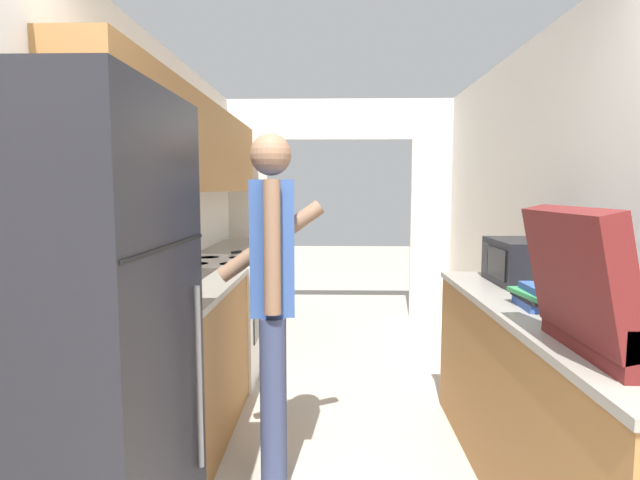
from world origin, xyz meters
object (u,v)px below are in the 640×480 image
object	(u,v)px
refrigerator	(73,363)
suitcase	(619,310)
person	(272,298)
book_stack	(546,297)
microwave	(526,262)
knife	(238,252)
range_oven	(220,317)

from	to	relation	value
refrigerator	suitcase	xyz separation A→B (m)	(1.84, 0.08, 0.17)
person	book_stack	world-z (taller)	person
refrigerator	person	distance (m)	0.99
refrigerator	person	size ratio (longest dim) A/B	1.03
person	suitcase	size ratio (longest dim) A/B	2.94
microwave	knife	xyz separation A→B (m)	(-1.98, 1.42, -0.12)
person	book_stack	size ratio (longest dim) A/B	5.39
refrigerator	suitcase	world-z (taller)	refrigerator
suitcase	microwave	xyz separation A→B (m)	(0.17, 1.27, -0.02)
refrigerator	range_oven	world-z (taller)	refrigerator
range_oven	person	size ratio (longest dim) A/B	0.61
book_stack	knife	world-z (taller)	book_stack
suitcase	knife	world-z (taller)	suitcase
range_oven	suitcase	xyz separation A→B (m)	(1.87, -2.19, 0.61)
range_oven	knife	size ratio (longest dim) A/B	3.37
person	suitcase	bearing A→B (deg)	-128.13
microwave	book_stack	distance (m)	0.64
range_oven	microwave	xyz separation A→B (m)	(2.04, -0.92, 0.59)
range_oven	suitcase	size ratio (longest dim) A/B	1.80
suitcase	book_stack	size ratio (longest dim) A/B	1.83
knife	microwave	bearing A→B (deg)	-0.88
person	microwave	world-z (taller)	person
refrigerator	microwave	distance (m)	2.43
refrigerator	book_stack	size ratio (longest dim) A/B	5.56
range_oven	person	xyz separation A→B (m)	(0.60, -1.46, 0.48)
refrigerator	person	xyz separation A→B (m)	(0.57, 0.81, 0.05)
range_oven	microwave	world-z (taller)	microwave
range_oven	book_stack	xyz separation A→B (m)	(1.90, -1.54, 0.51)
range_oven	book_stack	world-z (taller)	range_oven
range_oven	person	bearing A→B (deg)	-67.63
book_stack	knife	bearing A→B (deg)	132.07
range_oven	knife	xyz separation A→B (m)	(0.06, 0.50, 0.46)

